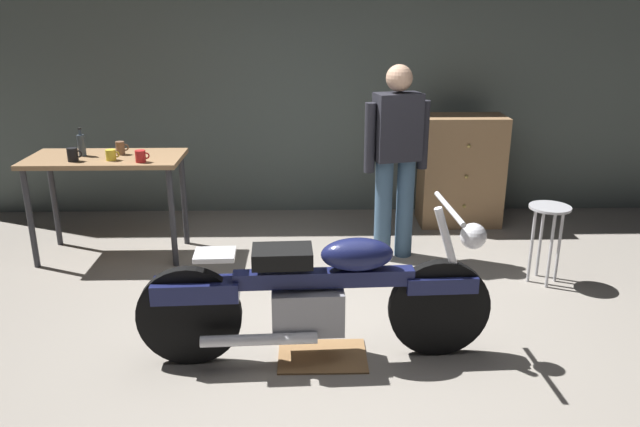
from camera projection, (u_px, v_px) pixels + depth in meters
The scene contains 13 objects.
ground_plane at pixel (325, 339), 4.14m from camera, with size 12.00×12.00×0.00m, color gray.
back_wall at pixel (317, 64), 6.30m from camera, with size 8.00×0.12×3.10m, color #56605B.
workbench at pixel (106, 169), 5.29m from camera, with size 1.30×0.64×0.90m.
motorcycle at pixel (319, 293), 3.78m from camera, with size 2.19×0.60×1.00m.
person_standing at pixel (396, 155), 5.21m from camera, with size 0.56×0.31×1.67m.
shop_stool at pixel (548, 223), 4.84m from camera, with size 0.32×0.32×0.64m.
wooden_dresser at pixel (461, 171), 6.18m from camera, with size 0.80×0.47×1.10m.
drip_tray at pixel (322, 356), 3.93m from camera, with size 0.56×0.40×0.01m, color olive.
mug_black_matte at pixel (73, 155), 5.07m from camera, with size 0.12×0.09×0.11m.
mug_yellow_tall at pixel (111, 155), 5.11m from camera, with size 0.11×0.08×0.09m.
mug_brown_stoneware at pixel (121, 148), 5.31m from camera, with size 0.11×0.07×0.11m.
mug_red_diner at pixel (141, 156), 5.05m from camera, with size 0.12×0.08×0.10m.
bottle at pixel (81, 145), 5.24m from camera, with size 0.06×0.06×0.24m.
Camera 1 is at (-0.12, -3.65, 2.13)m, focal length 34.70 mm.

